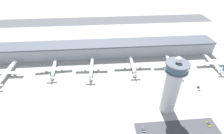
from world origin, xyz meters
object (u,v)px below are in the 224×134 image
object	(u,v)px
airplane_gate_echo	(172,66)
service_truck_fuel	(198,88)
airplane_gate_foxtrot	(213,63)
airplane_gate_charlie	(91,68)
service_truck_catering	(133,70)
airplane_gate_alpha	(6,73)
airplane_gate_delta	(133,66)
control_tower	(172,86)
car_blue_compact	(208,124)
airplane_gate_bravo	(54,69)
car_maroon_suv	(143,129)

from	to	relation	value
airplane_gate_echo	service_truck_fuel	world-z (taller)	airplane_gate_echo
airplane_gate_foxtrot	service_truck_fuel	bearing A→B (deg)	-134.80
airplane_gate_charlie	service_truck_catering	world-z (taller)	airplane_gate_charlie
airplane_gate_alpha	service_truck_fuel	distance (m)	197.74
airplane_gate_delta	airplane_gate_echo	world-z (taller)	airplane_gate_echo
control_tower	service_truck_catering	distance (m)	66.10
airplane_gate_echo	car_blue_compact	world-z (taller)	airplane_gate_echo
airplane_gate_delta	airplane_gate_foxtrot	xyz separation A→B (m)	(93.98, -1.70, -0.14)
airplane_gate_charlie	airplane_gate_foxtrot	distance (m)	140.56
airplane_gate_alpha	airplane_gate_delta	world-z (taller)	airplane_gate_alpha
car_blue_compact	service_truck_fuel	bearing A→B (deg)	73.32
airplane_gate_bravo	control_tower	bearing A→B (deg)	-30.82
airplane_gate_foxtrot	service_truck_catering	bearing A→B (deg)	-179.01
airplane_gate_charlie	service_truck_fuel	world-z (taller)	airplane_gate_charlie
airplane_gate_charlie	car_maroon_suv	xyz separation A→B (m)	(40.13, -79.62, -3.74)
airplane_gate_delta	airplane_gate_foxtrot	distance (m)	94.00
airplane_gate_foxtrot	car_maroon_suv	bearing A→B (deg)	-141.88
airplane_gate_foxtrot	car_blue_compact	size ratio (longest dim) A/B	8.46
airplane_gate_delta	airplane_gate_foxtrot	size ratio (longest dim) A/B	1.08
service_truck_catering	airplane_gate_echo	bearing A→B (deg)	1.22
airplane_gate_foxtrot	airplane_gate_alpha	bearing A→B (deg)	-179.86
airplane_gate_echo	car_maroon_suv	distance (m)	93.61
control_tower	airplane_gate_echo	size ratio (longest dim) A/B	1.23
airplane_gate_alpha	service_truck_catering	bearing A→B (deg)	-0.44
car_maroon_suv	service_truck_catering	bearing A→B (deg)	85.08
airplane_gate_foxtrot	service_truck_fuel	distance (m)	51.35
airplane_gate_alpha	airplane_gate_echo	size ratio (longest dim) A/B	1.02
service_truck_fuel	airplane_gate_echo	bearing A→B (deg)	109.79
airplane_gate_bravo	car_maroon_suv	bearing A→B (deg)	-45.13
airplane_gate_foxtrot	airplane_gate_charlie	bearing A→B (deg)	179.67
airplane_gate_charlie	car_maroon_suv	size ratio (longest dim) A/B	8.51
airplane_gate_alpha	airplane_gate_delta	distance (m)	136.59
control_tower	service_truck_fuel	world-z (taller)	control_tower
airplane_gate_echo	car_maroon_suv	bearing A→B (deg)	-123.38
service_truck_catering	airplane_gate_bravo	bearing A→B (deg)	176.72
airplane_gate_alpha	airplane_gate_echo	xyz separation A→B (m)	(181.59, -0.10, -0.96)
airplane_gate_charlie	airplane_gate_foxtrot	world-z (taller)	airplane_gate_charlie
airplane_gate_alpha	airplane_gate_delta	bearing A→B (deg)	0.95
airplane_gate_alpha	airplane_gate_echo	distance (m)	181.59
service_truck_fuel	airplane_gate_bravo	bearing A→B (deg)	164.76
control_tower	car_blue_compact	xyz separation A→B (m)	(27.34, -18.25, -25.85)
airplane_gate_foxtrot	airplane_gate_bravo	bearing A→B (deg)	178.92
control_tower	car_maroon_suv	distance (m)	40.19
airplane_gate_echo	airplane_gate_delta	bearing A→B (deg)	176.98
control_tower	car_maroon_suv	bearing A→B (deg)	-142.36
airplane_gate_charlie	service_truck_catering	xyz separation A→B (m)	(46.78, -2.44, -3.46)
airplane_gate_foxtrot	service_truck_fuel	world-z (taller)	airplane_gate_foxtrot
service_truck_catering	control_tower	bearing A→B (deg)	-73.04
car_blue_compact	control_tower	bearing A→B (deg)	146.27
service_truck_fuel	airplane_gate_delta	bearing A→B (deg)	146.66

